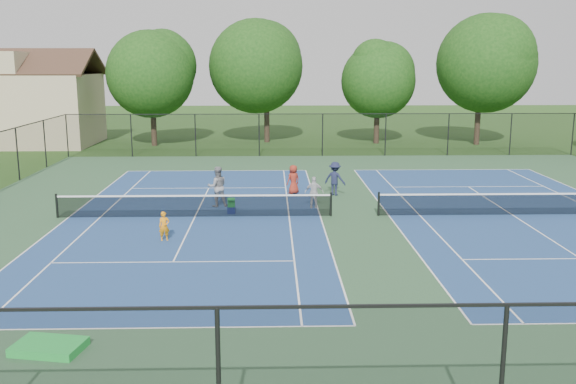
{
  "coord_description": "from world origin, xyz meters",
  "views": [
    {
      "loc": [
        -3.66,
        -27.29,
        6.72
      ],
      "look_at": [
        -2.96,
        -1.0,
        1.3
      ],
      "focal_mm": 40.0,
      "sensor_mm": 36.0,
      "label": 1
    }
  ],
  "objects_px": {
    "tree_back_a": "(151,69)",
    "clapboard_house": "(30,106)",
    "tree_back_d": "(481,59)",
    "tree_back_c": "(378,76)",
    "ball_crate": "(231,210)",
    "bystander_c": "(293,179)",
    "bystander_a": "(314,192)",
    "instructor": "(217,187)",
    "tree_back_b": "(266,62)",
    "bystander_b": "(335,179)",
    "child_player": "(164,226)",
    "ball_hopper": "(231,202)"
  },
  "relations": [
    {
      "from": "child_player",
      "to": "bystander_a",
      "type": "distance_m",
      "value": 8.02
    },
    {
      "from": "bystander_b",
      "to": "ball_crate",
      "type": "xyz_separation_m",
      "value": [
        -5.0,
        -3.79,
        -0.7
      ]
    },
    {
      "from": "tree_back_d",
      "to": "tree_back_c",
      "type": "bearing_deg",
      "value": 172.87
    },
    {
      "from": "tree_back_b",
      "to": "bystander_a",
      "type": "bearing_deg",
      "value": -84.59
    },
    {
      "from": "bystander_a",
      "to": "clapboard_house",
      "type": "bearing_deg",
      "value": -45.13
    },
    {
      "from": "bystander_a",
      "to": "ball_crate",
      "type": "distance_m",
      "value": 3.92
    },
    {
      "from": "tree_back_b",
      "to": "bystander_a",
      "type": "height_order",
      "value": "tree_back_b"
    },
    {
      "from": "tree_back_b",
      "to": "clapboard_house",
      "type": "height_order",
      "value": "tree_back_b"
    },
    {
      "from": "tree_back_b",
      "to": "ball_hopper",
      "type": "xyz_separation_m",
      "value": [
        -1.45,
        -25.38,
        -6.09
      ]
    },
    {
      "from": "bystander_b",
      "to": "ball_crate",
      "type": "bearing_deg",
      "value": 65.14
    },
    {
      "from": "ball_crate",
      "to": "tree_back_c",
      "type": "bearing_deg",
      "value": 66.81
    },
    {
      "from": "ball_crate",
      "to": "instructor",
      "type": "bearing_deg",
      "value": 117.34
    },
    {
      "from": "tree_back_d",
      "to": "bystander_c",
      "type": "height_order",
      "value": "tree_back_d"
    },
    {
      "from": "bystander_c",
      "to": "ball_crate",
      "type": "relative_size",
      "value": 4.33
    },
    {
      "from": "tree_back_d",
      "to": "bystander_b",
      "type": "xyz_separation_m",
      "value": [
        -13.44,
        -19.59,
        -5.97
      ]
    },
    {
      "from": "tree_back_d",
      "to": "bystander_a",
      "type": "bearing_deg",
      "value": -123.21
    },
    {
      "from": "tree_back_b",
      "to": "ball_hopper",
      "type": "bearing_deg",
      "value": -93.26
    },
    {
      "from": "child_player",
      "to": "ball_crate",
      "type": "bearing_deg",
      "value": 44.72
    },
    {
      "from": "child_player",
      "to": "instructor",
      "type": "height_order",
      "value": "instructor"
    },
    {
      "from": "tree_back_b",
      "to": "tree_back_d",
      "type": "distance_m",
      "value": 17.12
    },
    {
      "from": "tree_back_d",
      "to": "bystander_c",
      "type": "bearing_deg",
      "value": -129.03
    },
    {
      "from": "bystander_c",
      "to": "ball_hopper",
      "type": "height_order",
      "value": "bystander_c"
    },
    {
      "from": "clapboard_house",
      "to": "bystander_a",
      "type": "xyz_separation_m",
      "value": [
        21.32,
        -23.43,
        -2.35
      ]
    },
    {
      "from": "tree_back_d",
      "to": "child_player",
      "type": "distance_m",
      "value": 35.16
    },
    {
      "from": "bystander_b",
      "to": "clapboard_house",
      "type": "bearing_deg",
      "value": -14.4
    },
    {
      "from": "tree_back_c",
      "to": "instructor",
      "type": "distance_m",
      "value": 25.96
    },
    {
      "from": "ball_crate",
      "to": "bystander_c",
      "type": "bearing_deg",
      "value": 55.37
    },
    {
      "from": "tree_back_d",
      "to": "bystander_a",
      "type": "distance_m",
      "value": 27.49
    },
    {
      "from": "instructor",
      "to": "bystander_c",
      "type": "bearing_deg",
      "value": -155.84
    },
    {
      "from": "child_player",
      "to": "ball_hopper",
      "type": "xyz_separation_m",
      "value": [
        2.27,
        4.33,
        -0.06
      ]
    },
    {
      "from": "tree_back_a",
      "to": "child_player",
      "type": "bearing_deg",
      "value": -79.2
    },
    {
      "from": "instructor",
      "to": "ball_crate",
      "type": "relative_size",
      "value": 5.53
    },
    {
      "from": "instructor",
      "to": "tree_back_c",
      "type": "bearing_deg",
      "value": -129.72
    },
    {
      "from": "instructor",
      "to": "tree_back_a",
      "type": "bearing_deg",
      "value": -86.55
    },
    {
      "from": "tree_back_b",
      "to": "bystander_b",
      "type": "xyz_separation_m",
      "value": [
        3.56,
        -21.59,
        -5.74
      ]
    },
    {
      "from": "ball_crate",
      "to": "clapboard_house",
      "type": "bearing_deg",
      "value": 125.75
    },
    {
      "from": "tree_back_b",
      "to": "bystander_c",
      "type": "xyz_separation_m",
      "value": [
        1.47,
        -21.15,
        -5.85
      ]
    },
    {
      "from": "child_player",
      "to": "bystander_a",
      "type": "xyz_separation_m",
      "value": [
        6.03,
        5.28,
        0.18
      ]
    },
    {
      "from": "tree_back_b",
      "to": "child_player",
      "type": "bearing_deg",
      "value": -97.13
    },
    {
      "from": "tree_back_d",
      "to": "ball_hopper",
      "type": "height_order",
      "value": "tree_back_d"
    },
    {
      "from": "bystander_a",
      "to": "tree_back_c",
      "type": "bearing_deg",
      "value": -103.34
    },
    {
      "from": "tree_back_c",
      "to": "bystander_b",
      "type": "xyz_separation_m",
      "value": [
        -5.44,
        -20.59,
        -4.62
      ]
    },
    {
      "from": "tree_back_b",
      "to": "tree_back_c",
      "type": "distance_m",
      "value": 9.12
    },
    {
      "from": "tree_back_c",
      "to": "bystander_a",
      "type": "relative_size",
      "value": 5.66
    },
    {
      "from": "clapboard_house",
      "to": "bystander_b",
      "type": "relative_size",
      "value": 6.3
    },
    {
      "from": "tree_back_b",
      "to": "tree_back_d",
      "type": "xyz_separation_m",
      "value": [
        17.0,
        -2.0,
        0.23
      ]
    },
    {
      "from": "clapboard_house",
      "to": "bystander_c",
      "type": "height_order",
      "value": "clapboard_house"
    },
    {
      "from": "clapboard_house",
      "to": "instructor",
      "type": "relative_size",
      "value": 5.68
    },
    {
      "from": "tree_back_d",
      "to": "child_player",
      "type": "height_order",
      "value": "tree_back_d"
    },
    {
      "from": "tree_back_a",
      "to": "clapboard_house",
      "type": "relative_size",
      "value": 0.85
    }
  ]
}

